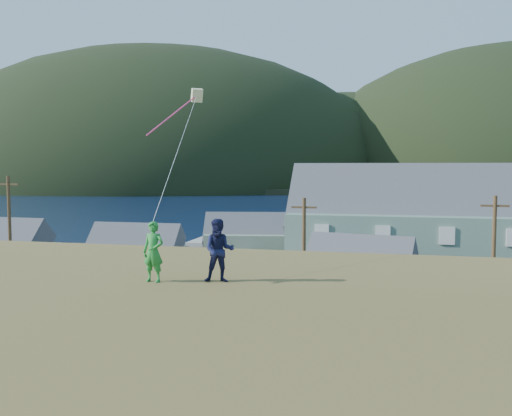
{
  "coord_description": "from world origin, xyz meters",
  "views": [
    {
      "loc": [
        6.04,
        -34.01,
        10.43
      ],
      "look_at": [
        0.88,
        -12.25,
        8.8
      ],
      "focal_mm": 40.0,
      "sensor_mm": 36.0,
      "label": 1
    }
  ],
  "objects_px": {
    "lodge": "(502,230)",
    "shed_palegreen_near": "(134,254)",
    "shed_white": "(359,273)",
    "kite_flyer_green": "(153,252)",
    "wharf": "(296,242)",
    "kite_flyer_navy": "(219,251)",
    "shed_palegreen_far": "(247,238)"
  },
  "relations": [
    {
      "from": "lodge",
      "to": "kite_flyer_navy",
      "type": "relative_size",
      "value": 20.75
    },
    {
      "from": "shed_white",
      "to": "kite_flyer_navy",
      "type": "xyz_separation_m",
      "value": [
        -2.39,
        -27.69,
        5.64
      ]
    },
    {
      "from": "shed_palegreen_near",
      "to": "shed_white",
      "type": "relative_size",
      "value": 0.97
    },
    {
      "from": "lodge",
      "to": "shed_white",
      "type": "height_order",
      "value": "lodge"
    },
    {
      "from": "shed_palegreen_far",
      "to": "kite_flyer_navy",
      "type": "xyz_separation_m",
      "value": [
        11.0,
        -46.46,
        5.63
      ]
    },
    {
      "from": "wharf",
      "to": "kite_flyer_navy",
      "type": "relative_size",
      "value": 14.62
    },
    {
      "from": "wharf",
      "to": "shed_palegreen_far",
      "type": "height_order",
      "value": "shed_palegreen_far"
    },
    {
      "from": "shed_palegreen_far",
      "to": "kite_flyer_green",
      "type": "relative_size",
      "value": 6.04
    },
    {
      "from": "wharf",
      "to": "shed_white",
      "type": "relative_size",
      "value": 2.92
    },
    {
      "from": "shed_white",
      "to": "kite_flyer_navy",
      "type": "height_order",
      "value": "kite_flyer_navy"
    },
    {
      "from": "shed_white",
      "to": "kite_flyer_green",
      "type": "height_order",
      "value": "kite_flyer_green"
    },
    {
      "from": "shed_palegreen_near",
      "to": "kite_flyer_navy",
      "type": "height_order",
      "value": "kite_flyer_navy"
    },
    {
      "from": "lodge",
      "to": "shed_palegreen_far",
      "type": "relative_size",
      "value": 3.58
    },
    {
      "from": "lodge",
      "to": "shed_palegreen_far",
      "type": "distance_m",
      "value": 26.73
    },
    {
      "from": "wharf",
      "to": "shed_palegreen_near",
      "type": "bearing_deg",
      "value": -112.64
    },
    {
      "from": "shed_palegreen_near",
      "to": "kite_flyer_green",
      "type": "xyz_separation_m",
      "value": [
        16.48,
        -33.23,
        5.68
      ]
    },
    {
      "from": "wharf",
      "to": "kite_flyer_green",
      "type": "height_order",
      "value": "kite_flyer_green"
    },
    {
      "from": "shed_white",
      "to": "shed_palegreen_far",
      "type": "relative_size",
      "value": 0.86
    },
    {
      "from": "kite_flyer_navy",
      "to": "shed_palegreen_near",
      "type": "bearing_deg",
      "value": 105.68
    },
    {
      "from": "lodge",
      "to": "shed_palegreen_near",
      "type": "height_order",
      "value": "lodge"
    },
    {
      "from": "shed_white",
      "to": "shed_palegreen_far",
      "type": "distance_m",
      "value": 23.06
    },
    {
      "from": "shed_white",
      "to": "kite_flyer_green",
      "type": "relative_size",
      "value": 5.23
    },
    {
      "from": "shed_palegreen_far",
      "to": "kite_flyer_navy",
      "type": "distance_m",
      "value": 48.07
    },
    {
      "from": "lodge",
      "to": "shed_palegreen_near",
      "type": "xyz_separation_m",
      "value": [
        -32.34,
        -4.69,
        -2.6
      ]
    },
    {
      "from": "wharf",
      "to": "shed_palegreen_far",
      "type": "distance_m",
      "value": 13.11
    },
    {
      "from": "wharf",
      "to": "kite_flyer_navy",
      "type": "height_order",
      "value": "kite_flyer_navy"
    },
    {
      "from": "shed_palegreen_near",
      "to": "wharf",
      "type": "bearing_deg",
      "value": 66.96
    },
    {
      "from": "shed_white",
      "to": "kite_flyer_green",
      "type": "xyz_separation_m",
      "value": [
        -4.19,
        -28.09,
        5.6
      ]
    },
    {
      "from": "wharf",
      "to": "lodge",
      "type": "distance_m",
      "value": 30.64
    },
    {
      "from": "kite_flyer_green",
      "to": "lodge",
      "type": "bearing_deg",
      "value": 73.05
    },
    {
      "from": "shed_palegreen_near",
      "to": "kite_flyer_green",
      "type": "height_order",
      "value": "kite_flyer_green"
    },
    {
      "from": "lodge",
      "to": "shed_palegreen_near",
      "type": "distance_m",
      "value": 32.78
    }
  ]
}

